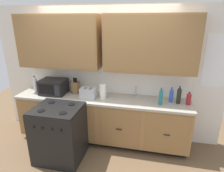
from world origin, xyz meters
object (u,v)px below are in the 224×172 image
toaster (88,93)px  knife_block (76,87)px  bottle_clear (35,84)px  microwave (54,87)px  paper_towel_roll (103,92)px  bottle_dark (179,95)px  bottle_teal (161,97)px  bottle_blue (171,95)px  bottle_red (189,98)px  stove_range (59,133)px

toaster → knife_block: (-0.32, 0.20, 0.02)m
knife_block → bottle_clear: 0.80m
microwave → paper_towel_roll: size_ratio=1.85×
knife_block → bottle_dark: same height
paper_towel_roll → bottle_teal: 1.01m
toaster → bottle_teal: 1.27m
knife_block → bottle_blue: knife_block is taller
bottle_teal → bottle_dark: bearing=20.3°
paper_towel_roll → bottle_dark: 1.31m
bottle_clear → bottle_dark: bottle_clear is taller
toaster → bottle_dark: (1.57, 0.11, 0.06)m
bottle_dark → bottle_blue: (-0.12, 0.03, -0.02)m
toaster → bottle_dark: 1.58m
paper_towel_roll → bottle_teal: bearing=-2.6°
bottle_red → microwave: bearing=-179.7°
bottle_clear → bottle_dark: size_ratio=1.05×
bottle_dark → bottle_red: (0.16, -0.02, -0.04)m
microwave → bottle_clear: 0.39m
knife_block → paper_towel_roll: (0.58, -0.15, 0.01)m
stove_range → toaster: (0.33, 0.56, 0.53)m
stove_range → bottle_teal: bottle_teal is taller
stove_range → paper_towel_roll: bearing=45.0°
microwave → paper_towel_roll: bearing=-2.1°
bottle_blue → toaster: bearing=-174.6°
bottle_teal → paper_towel_roll: bearing=177.4°
paper_towel_roll → bottle_teal: bottle_teal is taller
knife_block → bottle_dark: bearing=-2.7°
microwave → paper_towel_roll: (0.99, -0.04, -0.01)m
toaster → paper_towel_roll: size_ratio=1.08×
stove_range → bottle_teal: bearing=18.9°
knife_block → paper_towel_roll: bearing=-14.9°
toaster → bottle_teal: (1.27, -0.01, 0.05)m
stove_range → bottle_red: (2.07, 0.65, 0.54)m
bottle_clear → bottle_blue: 2.57m
stove_range → knife_block: size_ratio=3.06×
bottle_dark → bottle_red: size_ratio=1.37×
stove_range → toaster: bearing=59.1°
stove_range → bottle_teal: (1.61, 0.55, 0.58)m
bottle_blue → bottle_red: bearing=-9.6°
stove_range → bottle_blue: 2.00m
microwave → bottle_red: 2.46m
paper_towel_roll → bottle_dark: size_ratio=0.84×
stove_range → bottle_blue: (1.79, 0.69, 0.56)m
bottle_red → bottle_dark: bearing=174.6°
bottle_dark → bottle_teal: (-0.30, -0.11, -0.01)m
microwave → bottle_clear: size_ratio=1.47×
stove_range → paper_towel_roll: size_ratio=3.65×
bottle_clear → bottle_red: bottle_clear is taller
knife_block → bottle_blue: size_ratio=1.17×
toaster → paper_towel_roll: bearing=8.7°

